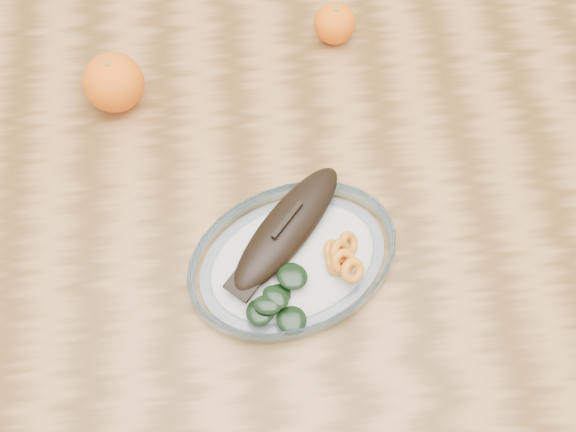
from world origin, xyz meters
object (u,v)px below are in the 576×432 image
(plated_meal, at_px, (293,257))
(orange_right, at_px, (335,23))
(dining_table, at_px, (246,209))
(orange_left, at_px, (114,82))

(plated_meal, relative_size, orange_right, 9.96)
(dining_table, xyz_separation_m, plated_meal, (0.06, -0.13, 0.12))
(orange_left, relative_size, orange_right, 1.36)
(dining_table, height_order, orange_left, orange_left)
(orange_left, bearing_deg, dining_table, -41.13)
(orange_left, bearing_deg, orange_right, 14.43)
(dining_table, bearing_deg, orange_right, 55.66)
(plated_meal, xyz_separation_m, orange_right, (0.10, 0.37, 0.01))
(orange_left, xyz_separation_m, orange_right, (0.33, 0.08, -0.01))
(dining_table, bearing_deg, plated_meal, -67.66)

